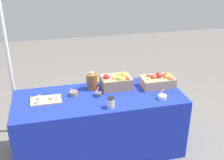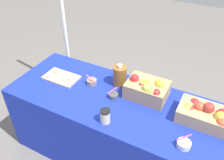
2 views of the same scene
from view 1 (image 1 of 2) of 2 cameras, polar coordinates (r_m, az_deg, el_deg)
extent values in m
plane|color=slate|center=(3.53, -2.42, -13.99)|extent=(10.00, 10.00, 0.00)
cube|color=#192DB7|center=(3.31, -2.54, -8.99)|extent=(1.90, 0.76, 0.74)
cube|color=tan|center=(3.37, 9.31, -0.38)|extent=(0.39, 0.24, 0.12)
sphere|color=#D14C33|center=(3.33, 11.89, 0.03)|extent=(0.08, 0.08, 0.08)
sphere|color=#D14C33|center=(3.33, 8.58, 0.57)|extent=(0.08, 0.08, 0.08)
sphere|color=#B2C64C|center=(3.42, 10.92, 0.67)|extent=(0.08, 0.08, 0.08)
sphere|color=#B2332D|center=(3.34, 9.62, 1.00)|extent=(0.08, 0.08, 0.08)
sphere|color=red|center=(3.37, 7.48, 0.43)|extent=(0.08, 0.08, 0.08)
sphere|color=gold|center=(3.35, 11.31, 0.60)|extent=(0.08, 0.08, 0.08)
sphere|color=red|center=(3.40, 11.13, 0.81)|extent=(0.08, 0.08, 0.08)
sphere|color=#B2332D|center=(3.30, 7.81, -0.29)|extent=(0.08, 0.08, 0.08)
sphere|color=#99B742|center=(3.29, 7.48, -0.22)|extent=(0.08, 0.08, 0.08)
cube|color=tan|center=(3.28, 0.84, -0.50)|extent=(0.35, 0.26, 0.14)
sphere|color=red|center=(3.22, -1.18, 0.59)|extent=(0.07, 0.07, 0.07)
sphere|color=#B2C64C|center=(3.19, 1.57, 0.23)|extent=(0.07, 0.07, 0.07)
sphere|color=#B2C64C|center=(3.19, 2.38, 0.02)|extent=(0.07, 0.07, 0.07)
sphere|color=gold|center=(3.33, 1.86, 0.93)|extent=(0.07, 0.07, 0.07)
sphere|color=gold|center=(3.24, 0.57, 0.42)|extent=(0.07, 0.07, 0.07)
sphere|color=red|center=(3.22, 0.30, -0.20)|extent=(0.07, 0.07, 0.07)
sphere|color=gold|center=(3.29, 2.38, 1.05)|extent=(0.07, 0.07, 0.07)
sphere|color=red|center=(3.21, 2.97, 0.05)|extent=(0.07, 0.07, 0.07)
sphere|color=#B2C64C|center=(3.24, 0.28, 0.21)|extent=(0.07, 0.07, 0.07)
cube|color=#D1B284|center=(3.10, -13.39, -4.07)|extent=(0.33, 0.20, 0.02)
cube|color=beige|center=(3.09, -12.44, -3.55)|extent=(0.04, 0.04, 0.03)
cube|color=beige|center=(3.03, -15.08, -4.41)|extent=(0.04, 0.04, 0.03)
cube|color=beige|center=(3.12, -14.67, -3.47)|extent=(0.05, 0.05, 0.04)
cube|color=beige|center=(3.08, -11.30, -3.52)|extent=(0.04, 0.04, 0.03)
cube|color=beige|center=(3.07, -12.10, -3.80)|extent=(0.04, 0.04, 0.03)
cylinder|color=gray|center=(3.16, -7.88, -2.75)|extent=(0.09, 0.09, 0.05)
cylinder|color=#EA598C|center=(3.12, -7.87, -2.08)|extent=(0.09, 0.02, 0.07)
cylinder|color=#4C4C51|center=(3.12, -2.84, -2.93)|extent=(0.08, 0.08, 0.04)
cylinder|color=#EA598C|center=(3.11, -3.14, -2.13)|extent=(0.07, 0.08, 0.05)
cylinder|color=silver|center=(3.11, 10.26, -3.45)|extent=(0.10, 0.10, 0.04)
cylinder|color=#EA598C|center=(3.09, 10.03, -2.53)|extent=(0.09, 0.07, 0.06)
cylinder|color=brown|center=(3.25, -4.19, -0.31)|extent=(0.13, 0.13, 0.19)
cylinder|color=silver|center=(3.21, -4.24, 1.41)|extent=(0.04, 0.04, 0.02)
cylinder|color=beige|center=(2.88, -0.24, -4.73)|extent=(0.08, 0.08, 0.11)
cylinder|color=black|center=(2.85, -0.24, -3.70)|extent=(0.08, 0.08, 0.01)
cylinder|color=white|center=(3.58, -20.52, 4.41)|extent=(0.04, 0.04, 2.12)
camera|label=2|loc=(1.81, 31.17, 18.17)|focal=38.59mm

